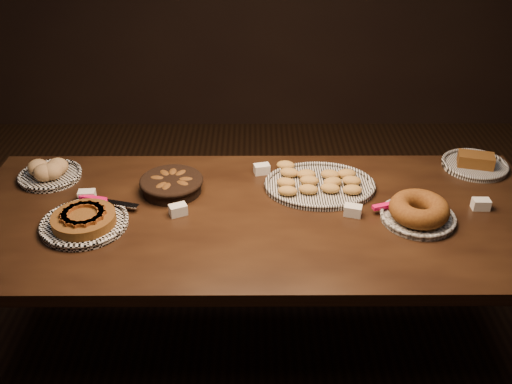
{
  "coord_description": "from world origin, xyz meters",
  "views": [
    {
      "loc": [
        -0.01,
        -1.95,
        2.05
      ],
      "look_at": [
        -0.0,
        0.05,
        0.82
      ],
      "focal_mm": 40.0,
      "sensor_mm": 36.0,
      "label": 1
    }
  ],
  "objects_px": {
    "apple_tart_plate": "(84,221)",
    "bundt_cake_plate": "(418,212)",
    "buffet_table": "(257,228)",
    "madeleine_platter": "(319,183)"
  },
  "relations": [
    {
      "from": "apple_tart_plate",
      "to": "bundt_cake_plate",
      "type": "bearing_deg",
      "value": -6.07
    },
    {
      "from": "buffet_table",
      "to": "apple_tart_plate",
      "type": "height_order",
      "value": "apple_tart_plate"
    },
    {
      "from": "apple_tart_plate",
      "to": "madeleine_platter",
      "type": "height_order",
      "value": "apple_tart_plate"
    },
    {
      "from": "bundt_cake_plate",
      "to": "buffet_table",
      "type": "bearing_deg",
      "value": -159.96
    },
    {
      "from": "buffet_table",
      "to": "madeleine_platter",
      "type": "relative_size",
      "value": 4.95
    },
    {
      "from": "madeleine_platter",
      "to": "buffet_table",
      "type": "bearing_deg",
      "value": -144.39
    },
    {
      "from": "apple_tart_plate",
      "to": "madeleine_platter",
      "type": "relative_size",
      "value": 0.77
    },
    {
      "from": "madeleine_platter",
      "to": "bundt_cake_plate",
      "type": "height_order",
      "value": "bundt_cake_plate"
    },
    {
      "from": "buffet_table",
      "to": "apple_tart_plate",
      "type": "xyz_separation_m",
      "value": [
        -0.68,
        -0.09,
        0.1
      ]
    },
    {
      "from": "apple_tart_plate",
      "to": "buffet_table",
      "type": "bearing_deg",
      "value": -0.11
    }
  ]
}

